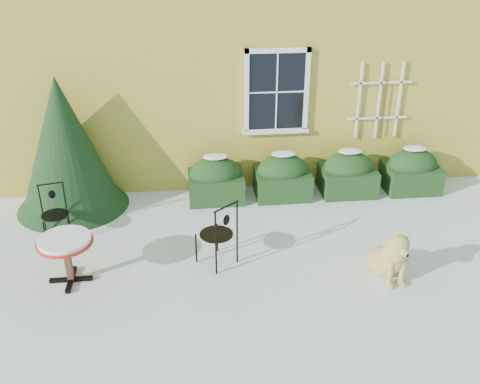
{
  "coord_description": "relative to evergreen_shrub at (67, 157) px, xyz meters",
  "views": [
    {
      "loc": [
        -0.83,
        -6.7,
        4.79
      ],
      "look_at": [
        0.0,
        1.0,
        0.9
      ],
      "focal_mm": 40.0,
      "sensor_mm": 36.0,
      "label": 1
    }
  ],
  "objects": [
    {
      "name": "ground",
      "position": [
        3.0,
        -2.52,
        -1.0
      ],
      "size": [
        80.0,
        80.0,
        0.0
      ],
      "primitive_type": "plane",
      "color": "white",
      "rests_on": "ground"
    },
    {
      "name": "hedge_row",
      "position": [
        4.65,
        0.03,
        -0.6
      ],
      "size": [
        4.95,
        0.8,
        0.91
      ],
      "color": "black",
      "rests_on": "ground"
    },
    {
      "name": "patio_chair_far",
      "position": [
        -0.08,
        -1.09,
        -0.53
      ],
      "size": [
        0.5,
        0.49,
        0.94
      ],
      "rotation": [
        0.0,
        0.0,
        0.22
      ],
      "color": "black",
      "rests_on": "ground"
    },
    {
      "name": "evergreen_shrub",
      "position": [
        0.0,
        0.0,
        0.0
      ],
      "size": [
        2.06,
        2.06,
        2.5
      ],
      "rotation": [
        0.0,
        0.0,
        -0.17
      ],
      "color": "black",
      "rests_on": "ground"
    },
    {
      "name": "bistro_table",
      "position": [
        0.36,
        -2.43,
        -0.38
      ],
      "size": [
        0.81,
        0.81,
        0.75
      ],
      "rotation": [
        0.0,
        0.0,
        -0.17
      ],
      "color": "black",
      "rests_on": "ground"
    },
    {
      "name": "patio_chair_near",
      "position": [
        2.6,
        -2.19,
        -0.46
      ],
      "size": [
        0.68,
        0.68,
        1.09
      ],
      "rotation": [
        0.0,
        0.0,
        3.84
      ],
      "color": "black",
      "rests_on": "ground"
    },
    {
      "name": "dog",
      "position": [
        5.12,
        -2.83,
        -0.66
      ],
      "size": [
        0.61,
        0.96,
        0.85
      ],
      "rotation": [
        0.0,
        0.0,
        0.14
      ],
      "color": "tan",
      "rests_on": "ground"
    }
  ]
}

